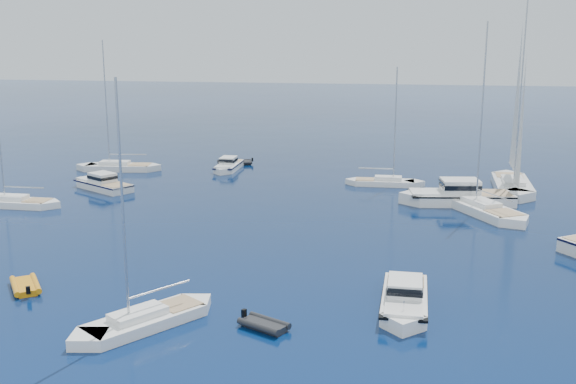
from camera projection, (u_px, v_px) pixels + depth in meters
The scene contains 14 objects.
ground at pixel (274, 338), 34.52m from camera, with size 400.00×400.00×0.00m, color navy.
motor_cruiser_near at pixel (404, 309), 38.31m from camera, with size 2.56×8.37×2.20m, color white, non-canonical shape.
motor_cruiser_centre at pixel (457, 204), 62.68m from camera, with size 3.44×11.25×2.95m, color silver, non-canonical shape.
motor_cruiser_far_l at pixel (102, 189), 68.76m from camera, with size 2.55×8.32×2.18m, color silver, non-canonical shape.
motor_cruiser_horizon at pixel (228, 170), 78.84m from camera, with size 2.25×7.36×1.93m, color white, non-canonical shape.
sailboat_fore at pixel (145, 326), 36.00m from camera, with size 2.42×9.30×13.68m, color white, non-canonical shape.
sailboat_mid_r at pixel (484, 214), 59.08m from camera, with size 3.01×11.58×17.02m, color white, non-canonical shape.
sailboat_mid_l at pixel (15, 206), 61.76m from camera, with size 2.45×9.43×13.86m, color white, non-canonical shape.
sailboat_centre at pixel (385, 185), 70.55m from camera, with size 2.24×8.63×12.68m, color silver, non-canonical shape.
sailboat_sails_r at pixel (512, 190), 68.53m from camera, with size 3.43×13.18×19.37m, color silver, non-canonical shape.
sailboat_far_l at pixel (119, 170), 78.60m from camera, with size 2.72×10.47×15.38m, color silver, non-canonical shape.
tender_yellow at pixel (26, 289), 41.30m from camera, with size 1.87×3.35×0.95m, color orange, non-canonical shape.
tender_grey_near at pixel (264, 329), 35.69m from camera, with size 1.61×2.77×0.95m, color black, non-canonical shape.
tender_grey_far at pixel (235, 164), 82.34m from camera, with size 2.33×4.37×0.95m, color black, non-canonical shape.
Camera 1 is at (6.61, -31.31, 14.98)m, focal length 42.12 mm.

